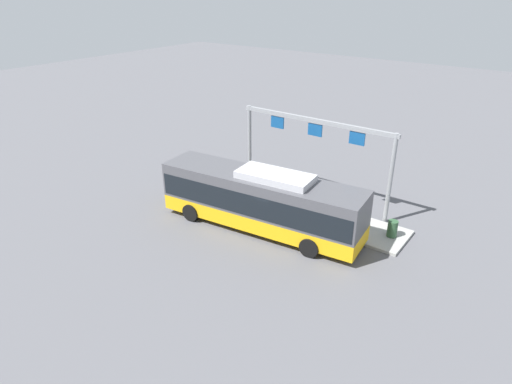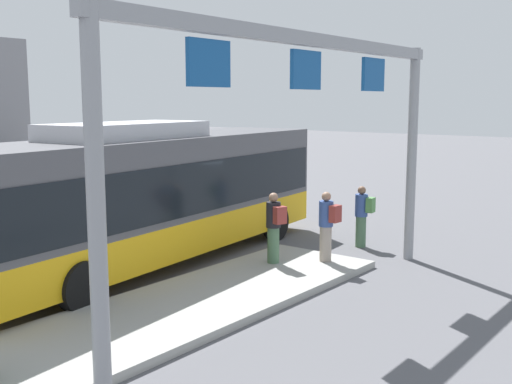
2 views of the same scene
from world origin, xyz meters
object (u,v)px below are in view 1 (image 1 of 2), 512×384
at_px(person_boarding, 230,175).
at_px(person_waiting_mid, 267,188).
at_px(bus_main, 261,198).
at_px(trash_bin, 392,229).
at_px(person_waiting_near, 264,180).

bearing_deg(person_boarding, person_waiting_mid, 74.04).
relative_size(bus_main, trash_bin, 12.74).
height_order(person_waiting_near, trash_bin, person_waiting_near).
relative_size(person_boarding, person_waiting_near, 1.00).
distance_m(bus_main, person_waiting_mid, 3.05).
height_order(bus_main, person_waiting_near, bus_main).
bearing_deg(bus_main, trash_bin, -159.12).
distance_m(person_boarding, trash_bin, 10.86).
bearing_deg(person_boarding, person_waiting_near, 91.85).
xyz_separation_m(bus_main, person_waiting_near, (2.26, -3.51, -0.76)).
relative_size(person_boarding, trash_bin, 1.86).
height_order(person_boarding, person_waiting_near, person_waiting_near).
distance_m(person_waiting_near, trash_bin, 8.46).
height_order(person_waiting_mid, trash_bin, person_waiting_mid).
distance_m(bus_main, person_boarding, 5.71).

